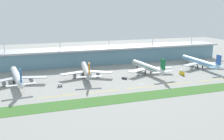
% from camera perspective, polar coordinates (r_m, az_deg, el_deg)
% --- Properties ---
extents(ground_plane, '(600.00, 600.00, 0.00)m').
position_cam_1_polar(ground_plane, '(215.29, 6.68, -3.16)').
color(ground_plane, gray).
extents(terminal_building, '(288.00, 34.00, 27.57)m').
position_cam_1_polar(terminal_building, '(299.57, -0.99, 3.52)').
color(terminal_building, '#6693A8').
rests_on(terminal_building, ground).
extents(airliner_nearest, '(48.36, 67.26, 18.90)m').
position_cam_1_polar(airliner_nearest, '(226.58, -20.67, -1.42)').
color(airliner_nearest, white).
rests_on(airliner_nearest, ground).
extents(airliner_near_middle, '(48.40, 62.36, 18.90)m').
position_cam_1_polar(airliner_near_middle, '(235.03, -5.86, -0.09)').
color(airliner_near_middle, '#ADB2BC').
rests_on(airliner_near_middle, ground).
extents(airliner_far_middle, '(48.58, 60.27, 18.90)m').
position_cam_1_polar(airliner_far_middle, '(249.67, 8.02, 0.65)').
color(airliner_far_middle, silver).
rests_on(airliner_far_middle, ground).
extents(airliner_farthest, '(48.79, 66.80, 18.90)m').
position_cam_1_polar(airliner_farthest, '(287.58, 19.18, 1.73)').
color(airliner_farthest, '#9ED1EA').
rests_on(airliner_farthest, ground).
extents(taxiway_stripe_west, '(28.00, 0.70, 0.04)m').
position_cam_1_polar(taxiway_stripe_west, '(188.73, -12.17, -5.78)').
color(taxiway_stripe_west, yellow).
rests_on(taxiway_stripe_west, ground).
extents(taxiway_stripe_mid_west, '(28.00, 0.70, 0.04)m').
position_cam_1_polar(taxiway_stripe_mid_west, '(194.88, -2.16, -4.86)').
color(taxiway_stripe_mid_west, yellow).
rests_on(taxiway_stripe_mid_west, ground).
extents(taxiway_stripe_centre, '(28.00, 0.70, 0.04)m').
position_cam_1_polar(taxiway_stripe_centre, '(206.52, 6.95, -3.89)').
color(taxiway_stripe_centre, yellow).
rests_on(taxiway_stripe_centre, ground).
extents(taxiway_stripe_mid_east, '(28.00, 0.70, 0.04)m').
position_cam_1_polar(taxiway_stripe_mid_east, '(222.78, 14.89, -2.95)').
color(taxiway_stripe_mid_east, yellow).
rests_on(taxiway_stripe_mid_east, ground).
extents(taxiway_stripe_east, '(28.00, 0.70, 0.04)m').
position_cam_1_polar(taxiway_stripe_east, '(242.75, 21.63, -2.12)').
color(taxiway_stripe_east, yellow).
rests_on(taxiway_stripe_east, ground).
extents(grass_verge, '(300.00, 18.00, 0.10)m').
position_cam_1_polar(grass_verge, '(191.24, 10.29, -5.43)').
color(grass_verge, '#3D702D').
rests_on(grass_verge, ground).
extents(pushback_tug, '(4.85, 4.76, 1.85)m').
position_cam_1_polar(pushback_tug, '(229.14, 2.83, -1.77)').
color(pushback_tug, '#333842').
rests_on(pushback_tug, ground).
extents(fuel_truck, '(3.92, 7.56, 4.95)m').
position_cam_1_polar(fuel_truck, '(252.37, 15.52, -0.55)').
color(fuel_truck, gold).
rests_on(fuel_truck, ground).
extents(baggage_cart, '(3.62, 2.01, 2.48)m').
position_cam_1_polar(baggage_cart, '(210.64, -11.70, -3.37)').
color(baggage_cart, silver).
rests_on(baggage_cart, ground).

